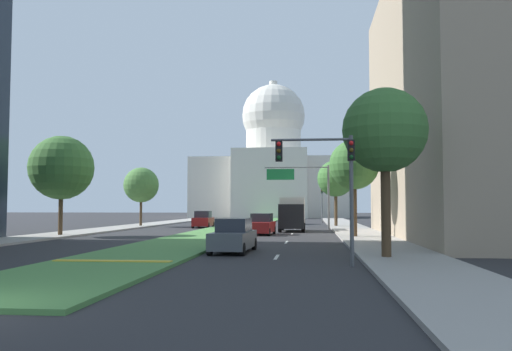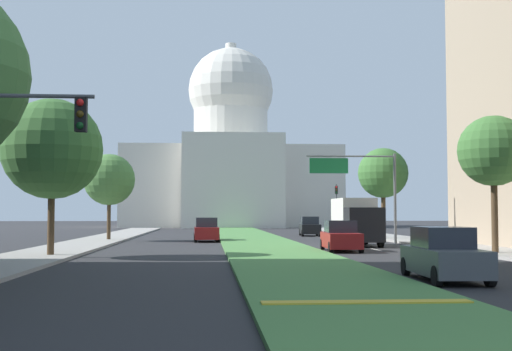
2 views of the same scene
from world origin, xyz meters
TOP-DOWN VIEW (x-y plane):
  - ground_plane at (0.00, 52.63)m, footprint 260.00×260.00m
  - grass_median at (0.00, 47.37)m, footprint 5.42×94.74m
  - median_curb_nose at (0.00, 9.84)m, footprint 4.88×0.50m
  - lane_dashes_right at (6.42, 37.56)m, footprint 0.16×46.54m
  - sidewalk_left at (-12.14, 42.11)m, footprint 4.00×94.74m
  - sidewalk_right at (12.14, 42.11)m, footprint 4.00×94.74m
  - midrise_block_right at (20.87, 28.97)m, footprint 13.47×29.64m
  - capitol_building at (0.00, 104.51)m, footprint 33.88×23.96m
  - traffic_light_near_right at (8.79, 10.20)m, footprint 3.34×0.35m
  - traffic_light_far_right at (9.64, 64.27)m, footprint 0.28×0.35m
  - overhead_guide_sign at (7.35, 42.70)m, footprint 6.54×0.20m
  - street_tree_right_near at (11.34, 12.93)m, footprint 3.79×3.79m
  - street_tree_left_mid at (-11.42, 28.68)m, footprint 5.02×5.02m
  - street_tree_right_mid at (11.28, 28.93)m, footprint 3.72×3.72m
  - street_tree_left_far at (-11.44, 48.56)m, footprint 4.05×4.05m
  - street_tree_right_far at (10.90, 50.12)m, footprint 4.17×4.17m
  - sedan_lead_stopped at (4.05, 16.15)m, footprint 2.01×4.77m
  - sedan_midblock at (3.96, 33.10)m, footprint 2.10×4.71m
  - sedan_distant at (-3.78, 46.89)m, footprint 2.00×4.51m
  - sedan_far_horizon at (6.11, 59.31)m, footprint 2.13×4.27m
  - box_truck_delivery at (6.29, 39.61)m, footprint 2.40×6.40m

SIDE VIEW (x-z plane):
  - ground_plane at x=0.00m, z-range 0.00..0.00m
  - lane_dashes_right at x=6.42m, z-range 0.00..0.01m
  - grass_median at x=0.00m, z-range 0.00..0.14m
  - sidewalk_left at x=-12.14m, z-range 0.00..0.15m
  - sidewalk_right at x=12.14m, z-range 0.00..0.15m
  - median_curb_nose at x=0.00m, z-range 0.14..0.18m
  - sedan_lead_stopped at x=4.05m, z-range -0.06..1.69m
  - sedan_midblock at x=3.96m, z-range -0.06..1.72m
  - sedan_far_horizon at x=6.11m, z-range -0.07..1.78m
  - sedan_distant at x=-3.78m, z-range -0.07..1.78m
  - box_truck_delivery at x=6.29m, z-range 0.08..3.28m
  - traffic_light_far_right at x=9.64m, z-range 0.71..5.91m
  - traffic_light_near_right at x=8.79m, z-range 1.20..6.40m
  - overhead_guide_sign at x=7.35m, z-range 1.44..7.94m
  - street_tree_left_far at x=-11.44m, z-range 1.39..8.25m
  - street_tree_left_mid at x=-11.42m, z-range 1.43..9.33m
  - street_tree_right_mid at x=11.28m, z-range 1.77..9.10m
  - street_tree_right_far at x=10.90m, z-range 1.70..9.33m
  - street_tree_right_near at x=11.34m, z-range 1.89..9.56m
  - midrise_block_right at x=20.87m, z-range 0.00..20.47m
  - capitol_building at x=0.00m, z-range -4.62..25.46m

